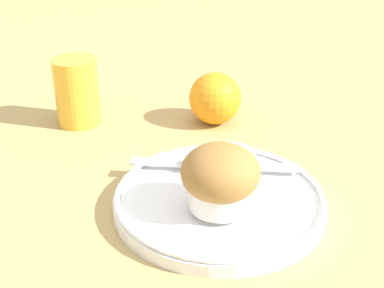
% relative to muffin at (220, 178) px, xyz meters
% --- Properties ---
extents(ground_plane, '(3.00, 3.00, 0.00)m').
position_rel_muffin_xyz_m(ground_plane, '(0.02, 0.04, -0.05)').
color(ground_plane, tan).
extents(plate, '(0.23, 0.23, 0.02)m').
position_rel_muffin_xyz_m(plate, '(0.01, 0.02, -0.04)').
color(plate, white).
rests_on(plate, ground_plane).
extents(muffin, '(0.08, 0.08, 0.07)m').
position_rel_muffin_xyz_m(muffin, '(0.00, 0.00, 0.00)').
color(muffin, silver).
rests_on(muffin, plate).
extents(cream_ramekin, '(0.06, 0.06, 0.02)m').
position_rel_muffin_xyz_m(cream_ramekin, '(0.04, 0.07, -0.02)').
color(cream_ramekin, silver).
rests_on(cream_ramekin, plate).
extents(berry_pair, '(0.03, 0.02, 0.02)m').
position_rel_muffin_xyz_m(berry_pair, '(0.00, 0.08, -0.02)').
color(berry_pair, '#4C194C').
rests_on(berry_pair, plate).
extents(butter_knife, '(0.19, 0.08, 0.00)m').
position_rel_muffin_xyz_m(butter_knife, '(0.01, 0.08, -0.03)').
color(butter_knife, silver).
rests_on(butter_knife, plate).
extents(orange_fruit, '(0.08, 0.08, 0.08)m').
position_rel_muffin_xyz_m(orange_fruit, '(0.07, 0.24, -0.02)').
color(orange_fruit, orange).
rests_on(orange_fruit, ground_plane).
extents(juice_glass, '(0.06, 0.06, 0.10)m').
position_rel_muffin_xyz_m(juice_glass, '(-0.12, 0.29, -0.01)').
color(juice_glass, gold).
rests_on(juice_glass, ground_plane).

